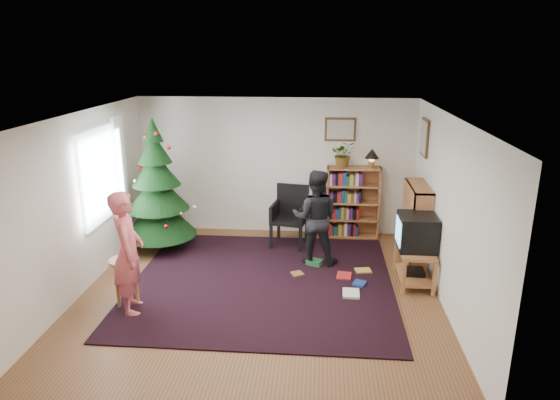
# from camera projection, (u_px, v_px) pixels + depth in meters

# --- Properties ---
(floor) EXTENTS (5.00, 5.00, 0.00)m
(floor) POSITION_uv_depth(u_px,v_px,m) (260.00, 292.00, 7.11)
(floor) COLOR brown
(floor) RESTS_ON ground
(ceiling) EXTENTS (5.00, 5.00, 0.00)m
(ceiling) POSITION_uv_depth(u_px,v_px,m) (258.00, 116.00, 6.38)
(ceiling) COLOR white
(ceiling) RESTS_ON wall_back
(wall_back) EXTENTS (5.00, 0.02, 2.50)m
(wall_back) POSITION_uv_depth(u_px,v_px,m) (276.00, 167.00, 9.13)
(wall_back) COLOR silver
(wall_back) RESTS_ON floor
(wall_front) EXTENTS (5.00, 0.02, 2.50)m
(wall_front) POSITION_uv_depth(u_px,v_px,m) (224.00, 296.00, 4.36)
(wall_front) COLOR silver
(wall_front) RESTS_ON floor
(wall_left) EXTENTS (0.02, 5.00, 2.50)m
(wall_left) POSITION_uv_depth(u_px,v_px,m) (81.00, 204.00, 6.94)
(wall_left) COLOR silver
(wall_left) RESTS_ON floor
(wall_right) EXTENTS (0.02, 5.00, 2.50)m
(wall_right) POSITION_uv_depth(u_px,v_px,m) (448.00, 213.00, 6.55)
(wall_right) COLOR silver
(wall_right) RESTS_ON floor
(rug) EXTENTS (3.80, 3.60, 0.02)m
(rug) POSITION_uv_depth(u_px,v_px,m) (263.00, 282.00, 7.39)
(rug) COLOR black
(rug) RESTS_ON floor
(window_pane) EXTENTS (0.04, 1.20, 1.40)m
(window_pane) POSITION_uv_depth(u_px,v_px,m) (100.00, 176.00, 7.44)
(window_pane) COLOR silver
(window_pane) RESTS_ON wall_left
(curtain) EXTENTS (0.06, 0.35, 1.60)m
(curtain) POSITION_uv_depth(u_px,v_px,m) (120.00, 165.00, 8.10)
(curtain) COLOR white
(curtain) RESTS_ON wall_left
(picture_back) EXTENTS (0.55, 0.03, 0.42)m
(picture_back) POSITION_uv_depth(u_px,v_px,m) (340.00, 129.00, 8.81)
(picture_back) COLOR #4C3319
(picture_back) RESTS_ON wall_back
(picture_right) EXTENTS (0.03, 0.50, 0.60)m
(picture_right) POSITION_uv_depth(u_px,v_px,m) (425.00, 138.00, 8.01)
(picture_right) COLOR #4C3319
(picture_right) RESTS_ON wall_right
(christmas_tree) EXTENTS (1.25, 1.25, 2.26)m
(christmas_tree) POSITION_uv_depth(u_px,v_px,m) (158.00, 195.00, 8.42)
(christmas_tree) COLOR #3F2816
(christmas_tree) RESTS_ON rug
(bookshelf_back) EXTENTS (0.95, 0.30, 1.30)m
(bookshelf_back) POSITION_uv_depth(u_px,v_px,m) (353.00, 201.00, 9.03)
(bookshelf_back) COLOR #AB653D
(bookshelf_back) RESTS_ON floor
(bookshelf_right) EXTENTS (0.30, 0.95, 1.30)m
(bookshelf_right) POSITION_uv_depth(u_px,v_px,m) (416.00, 224.00, 7.88)
(bookshelf_right) COLOR #AB653D
(bookshelf_right) RESTS_ON floor
(tv_stand) EXTENTS (0.48, 0.86, 0.55)m
(tv_stand) POSITION_uv_depth(u_px,v_px,m) (414.00, 262.00, 7.30)
(tv_stand) COLOR #AB653D
(tv_stand) RESTS_ON floor
(crt_tv) EXTENTS (0.53, 0.57, 0.50)m
(crt_tv) POSITION_uv_depth(u_px,v_px,m) (417.00, 232.00, 7.16)
(crt_tv) COLOR black
(crt_tv) RESTS_ON tv_stand
(armchair) EXTENTS (0.66, 0.67, 1.05)m
(armchair) POSITION_uv_depth(u_px,v_px,m) (290.00, 213.00, 8.73)
(armchair) COLOR black
(armchair) RESTS_ON rug
(stool) EXTENTS (0.39, 0.39, 0.66)m
(stool) POSITION_uv_depth(u_px,v_px,m) (125.00, 270.00, 6.62)
(stool) COLOR #AB653D
(stool) RESTS_ON floor
(person_standing) EXTENTS (0.55, 0.69, 1.64)m
(person_standing) POSITION_uv_depth(u_px,v_px,m) (128.00, 253.00, 6.38)
(person_standing) COLOR #D4545A
(person_standing) RESTS_ON rug
(person_by_chair) EXTENTS (0.78, 0.63, 1.54)m
(person_by_chair) POSITION_uv_depth(u_px,v_px,m) (315.00, 218.00, 7.85)
(person_by_chair) COLOR black
(person_by_chair) RESTS_ON rug
(potted_plant) EXTENTS (0.44, 0.39, 0.47)m
(potted_plant) POSITION_uv_depth(u_px,v_px,m) (343.00, 154.00, 8.80)
(potted_plant) COLOR gray
(potted_plant) RESTS_ON bookshelf_back
(table_lamp) EXTENTS (0.25, 0.25, 0.34)m
(table_lamp) POSITION_uv_depth(u_px,v_px,m) (372.00, 155.00, 8.76)
(table_lamp) COLOR #A57F33
(table_lamp) RESTS_ON bookshelf_back
(floor_clutter) EXTENTS (1.21, 1.19, 0.08)m
(floor_clutter) POSITION_uv_depth(u_px,v_px,m) (338.00, 276.00, 7.51)
(floor_clutter) COLOR #A51E19
(floor_clutter) RESTS_ON rug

